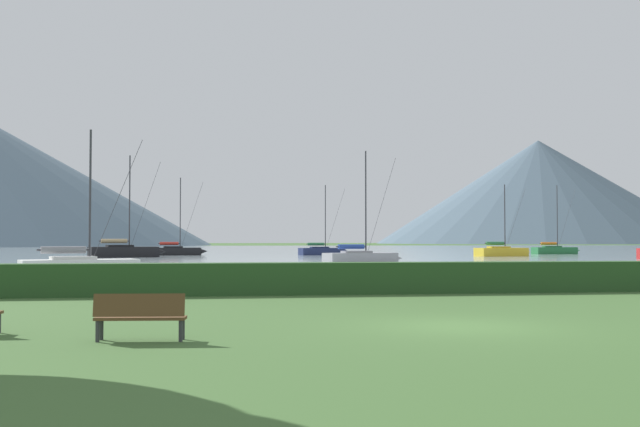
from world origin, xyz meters
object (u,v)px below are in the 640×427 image
(sailboat_slip_5, at_px, (81,266))
(sailboat_slip_7, at_px, (322,251))
(sailboat_slip_1, at_px, (502,251))
(park_bench_under_tree, at_px, (140,314))
(sailboat_slip_10, at_px, (125,251))
(sailboat_slip_6, at_px, (555,250))
(sailboat_slip_2, at_px, (177,250))
(sailboat_slip_3, at_px, (361,257))

(sailboat_slip_5, height_order, sailboat_slip_7, sailboat_slip_7)
(sailboat_slip_1, bearing_deg, park_bench_under_tree, -129.77)
(sailboat_slip_1, distance_m, sailboat_slip_10, 45.84)
(park_bench_under_tree, bearing_deg, sailboat_slip_6, 65.69)
(sailboat_slip_1, relative_size, sailboat_slip_6, 0.90)
(park_bench_under_tree, bearing_deg, sailboat_slip_2, 97.39)
(sailboat_slip_3, distance_m, sailboat_slip_6, 55.66)
(sailboat_slip_1, distance_m, sailboat_slip_3, 37.16)
(sailboat_slip_2, distance_m, sailboat_slip_3, 44.45)
(sailboat_slip_5, xyz_separation_m, park_bench_under_tree, (5.44, -27.32, -0.05))
(sailboat_slip_2, xyz_separation_m, park_bench_under_tree, (2.71, -87.60, -0.09))
(sailboat_slip_2, distance_m, park_bench_under_tree, 87.64)
(sailboat_slip_5, height_order, sailboat_slip_6, sailboat_slip_6)
(sailboat_slip_7, height_order, park_bench_under_tree, sailboat_slip_7)
(sailboat_slip_1, xyz_separation_m, sailboat_slip_3, (-23.64, -28.67, -0.04))
(sailboat_slip_1, bearing_deg, sailboat_slip_3, -142.69)
(sailboat_slip_5, bearing_deg, sailboat_slip_10, 73.17)
(sailboat_slip_6, xyz_separation_m, park_bench_under_tree, (-50.73, -88.10, -0.08))
(sailboat_slip_3, xyz_separation_m, park_bench_under_tree, (-13.90, -46.36, -0.05))
(sailboat_slip_1, height_order, sailboat_slip_10, sailboat_slip_10)
(sailboat_slip_5, distance_m, sailboat_slip_10, 49.11)
(sailboat_slip_1, relative_size, sailboat_slip_7, 0.95)
(sailboat_slip_5, bearing_deg, sailboat_slip_6, 27.11)
(sailboat_slip_7, bearing_deg, sailboat_slip_3, -106.51)
(sailboat_slip_2, xyz_separation_m, sailboat_slip_3, (16.61, -41.23, -0.04))
(sailboat_slip_2, bearing_deg, sailboat_slip_3, -76.89)
(sailboat_slip_6, bearing_deg, sailboat_slip_10, -173.35)
(sailboat_slip_7, bearing_deg, sailboat_slip_1, -40.50)
(sailboat_slip_6, relative_size, sailboat_slip_7, 1.05)
(sailboat_slip_1, distance_m, sailboat_slip_6, 18.57)
(sailboat_slip_6, bearing_deg, sailboat_slip_3, -136.04)
(sailboat_slip_5, distance_m, sailboat_slip_7, 62.80)
(sailboat_slip_2, height_order, sailboat_slip_7, sailboat_slip_2)
(sailboat_slip_10, bearing_deg, sailboat_slip_5, -105.86)
(sailboat_slip_1, relative_size, sailboat_slip_3, 0.95)
(sailboat_slip_7, distance_m, park_bench_under_tree, 87.71)
(sailboat_slip_2, height_order, park_bench_under_tree, sailboat_slip_2)
(park_bench_under_tree, bearing_deg, sailboat_slip_5, 106.87)
(sailboat_slip_6, height_order, sailboat_slip_7, sailboat_slip_6)
(sailboat_slip_1, xyz_separation_m, sailboat_slip_7, (-20.89, 11.08, -0.04))
(sailboat_slip_1, relative_size, park_bench_under_tree, 4.91)
(sailboat_slip_1, distance_m, sailboat_slip_2, 42.16)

